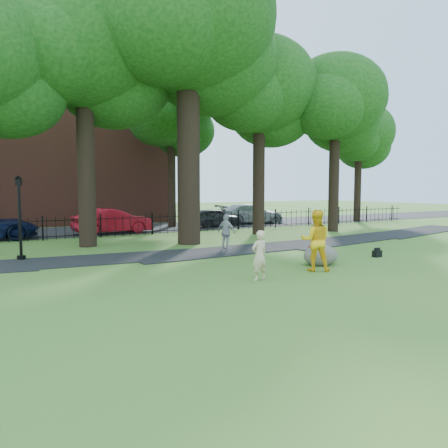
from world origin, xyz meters
TOP-DOWN VIEW (x-y plane):
  - ground at (0.00, 0.00)m, footprint 120.00×120.00m
  - footpath at (1.00, 3.90)m, footprint 36.07×3.85m
  - street at (0.00, 16.00)m, footprint 80.00×7.00m
  - iron_fence at (0.00, 12.00)m, footprint 44.00×0.04m
  - brick_building at (-4.00, 24.00)m, footprint 18.00×8.00m
  - big_tree at (0.13, 7.09)m, footprint 10.08×8.61m
  - tree_row at (0.52, 8.40)m, footprint 26.82×7.96m
  - woman at (-1.85, -1.68)m, footprint 0.57×0.41m
  - man at (0.59, -1.40)m, footprint 1.24×1.19m
  - pedestrian at (0.46, 4.18)m, footprint 0.71×1.01m
  - boulder at (1.52, -0.64)m, footprint 1.51×1.26m
  - lamppost at (-7.60, 5.80)m, footprint 0.32×0.32m
  - backpack at (4.66, -0.46)m, footprint 0.36×0.23m
  - red_bag at (3.38, 1.82)m, footprint 0.42×0.34m
  - red_sedan at (-1.91, 13.50)m, footprint 4.63×1.76m
  - grey_car at (5.49, 14.35)m, footprint 3.99×1.81m
  - silver_car at (9.22, 15.43)m, footprint 5.44×2.81m

SIDE VIEW (x-z plane):
  - ground at x=0.00m, z-range 0.00..0.00m
  - footpath at x=1.00m, z-range -0.01..0.01m
  - street at x=0.00m, z-range -0.01..0.01m
  - red_bag at x=3.38m, z-range 0.00..0.25m
  - backpack at x=4.66m, z-range 0.00..0.26m
  - boulder at x=1.52m, z-range 0.00..0.78m
  - iron_fence at x=0.00m, z-range 0.00..1.20m
  - grey_car at x=5.49m, z-range 0.00..1.33m
  - woman at x=-1.85m, z-range 0.00..1.49m
  - red_sedan at x=-1.91m, z-range 0.00..1.51m
  - silver_car at x=9.22m, z-range 0.00..1.51m
  - pedestrian at x=0.46m, z-range 0.00..1.59m
  - man at x=0.59m, z-range 0.00..2.01m
  - lamppost at x=-7.60m, z-range -0.03..3.17m
  - brick_building at x=-4.00m, z-range 0.00..12.00m
  - tree_row at x=0.52m, z-range 1.94..14.36m
  - big_tree at x=0.13m, z-range 2.96..17.33m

